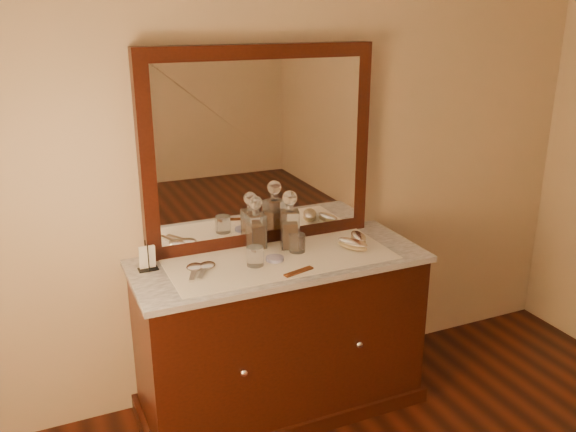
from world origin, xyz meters
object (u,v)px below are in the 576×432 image
at_px(dresser_cabinet, 280,337).
at_px(brush_far, 358,238).
at_px(decanter_left, 256,228).
at_px(hand_mirror_outer, 194,268).
at_px(mirror_frame, 260,148).
at_px(pin_dish, 275,259).
at_px(decanter_right, 290,226).
at_px(brush_near, 353,244).
at_px(comb, 299,272).
at_px(napkin_rack, 147,259).
at_px(hand_mirror_inner, 206,267).

xyz_separation_m(dresser_cabinet, brush_far, (0.46, 0.03, 0.46)).
relative_size(decanter_left, brush_far, 1.71).
bearing_deg(hand_mirror_outer, mirror_frame, 27.79).
relative_size(pin_dish, decanter_right, 0.29).
bearing_deg(brush_near, dresser_cabinet, 173.48).
xyz_separation_m(mirror_frame, pin_dish, (-0.04, -0.27, -0.49)).
bearing_deg(comb, napkin_rack, 137.43).
bearing_deg(comb, dresser_cabinet, 77.51).
height_order(brush_near, hand_mirror_outer, brush_near).
distance_m(mirror_frame, brush_near, 0.67).
distance_m(mirror_frame, hand_mirror_inner, 0.65).
xyz_separation_m(decanter_right, brush_far, (0.36, -0.07, -0.10)).
relative_size(dresser_cabinet, comb, 8.86).
bearing_deg(hand_mirror_inner, brush_near, -4.68).
distance_m(pin_dish, hand_mirror_inner, 0.33).
xyz_separation_m(decanter_left, hand_mirror_outer, (-0.36, -0.14, -0.10)).
bearing_deg(brush_far, decanter_right, 168.76).
xyz_separation_m(brush_far, hand_mirror_outer, (-0.88, -0.01, -0.01)).
distance_m(napkin_rack, brush_near, 1.01).
relative_size(mirror_frame, decanter_right, 3.99).
bearing_deg(comb, brush_near, 7.09).
distance_m(brush_near, hand_mirror_inner, 0.75).
height_order(pin_dish, decanter_left, decanter_left).
bearing_deg(mirror_frame, hand_mirror_outer, -152.21).
bearing_deg(hand_mirror_outer, comb, -26.98).
bearing_deg(comb, brush_far, 11.71).
bearing_deg(decanter_left, pin_dish, -83.13).
height_order(dresser_cabinet, hand_mirror_inner, hand_mirror_inner).
relative_size(napkin_rack, hand_mirror_outer, 0.67).
bearing_deg(dresser_cabinet, hand_mirror_inner, 177.26).
bearing_deg(brush_far, decanter_left, 165.53).
relative_size(brush_near, hand_mirror_inner, 0.96).
distance_m(comb, decanter_right, 0.34).
height_order(brush_near, brush_far, brush_near).
distance_m(comb, napkin_rack, 0.71).
height_order(dresser_cabinet, hand_mirror_outer, hand_mirror_outer).
bearing_deg(brush_far, hand_mirror_outer, -179.30).
distance_m(dresser_cabinet, comb, 0.49).
bearing_deg(hand_mirror_outer, brush_near, -4.67).
relative_size(brush_far, hand_mirror_outer, 0.78).
xyz_separation_m(dresser_cabinet, comb, (0.01, -0.20, 0.45)).
bearing_deg(hand_mirror_outer, decanter_right, 8.95).
xyz_separation_m(pin_dish, brush_far, (0.50, 0.05, 0.01)).
relative_size(pin_dish, brush_far, 0.55).
relative_size(hand_mirror_outer, hand_mirror_inner, 1.06).
xyz_separation_m(mirror_frame, hand_mirror_outer, (-0.42, -0.22, -0.49)).
relative_size(dresser_cabinet, decanter_left, 5.09).
bearing_deg(brush_near, brush_far, 44.42).
bearing_deg(dresser_cabinet, mirror_frame, 90.00).
xyz_separation_m(comb, decanter_right, (0.09, 0.30, 0.11)).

